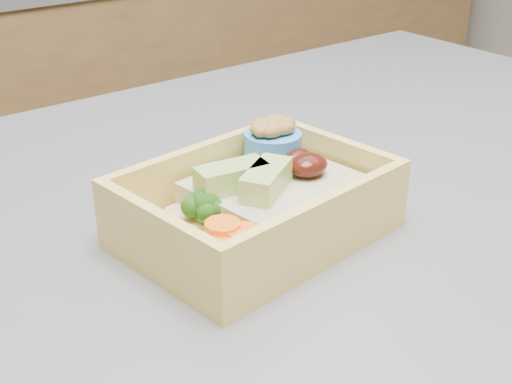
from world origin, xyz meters
TOP-DOWN VIEW (x-y plane):
  - bento_box at (0.09, -0.02)m, footprint 0.19×0.14m

SIDE VIEW (x-z plane):
  - bento_box at x=0.09m, z-range 0.91..0.97m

